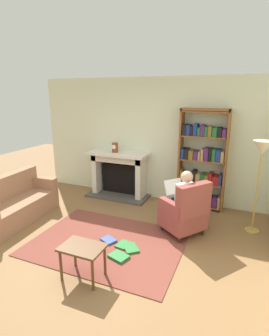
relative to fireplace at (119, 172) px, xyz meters
name	(u,v)px	position (x,y,z in m)	size (l,w,h in m)	color
ground	(98,253)	(0.75, -2.30, -0.57)	(14.00, 14.00, 0.00)	brown
back_wall	(154,140)	(0.75, 0.25, 0.78)	(5.60, 0.10, 2.70)	beige
area_rug	(108,242)	(0.75, -2.00, -0.56)	(2.40, 1.80, 0.01)	brown
fireplace	(119,172)	(0.00, 0.00, 0.00)	(1.44, 0.64, 1.06)	#4C4742
mantel_clock	(115,148)	(-0.05, -0.10, 0.61)	(0.14, 0.14, 0.22)	brown
bookshelf	(202,162)	(1.88, 0.03, 0.44)	(0.96, 0.32, 2.07)	brown
armchair_reading	(186,212)	(1.84, -1.24, -0.14)	(0.88, 0.88, 0.97)	#331E14
seated_reader	(182,199)	(1.75, -1.17, 0.05)	(0.59, 0.56, 1.14)	white
sofa_floral	(14,204)	(-1.29, -1.96, -0.25)	(0.82, 1.74, 0.85)	#9F7052
side_table	(83,252)	(0.86, -2.87, -0.17)	(0.56, 0.39, 0.47)	brown
scattered_books	(120,248)	(1.03, -2.11, -0.54)	(0.74, 0.62, 0.04)	#334CA5
floor_lamp	(262,156)	(2.92, -0.67, 0.80)	(0.32, 0.32, 1.62)	#B7933F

